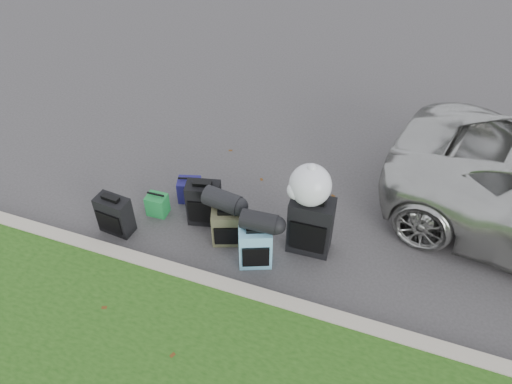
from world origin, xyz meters
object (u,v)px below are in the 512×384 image
(suitcase_small_black, at_px, (115,215))
(suitcase_teal, at_px, (255,247))
(suitcase_large_black_right, at_px, (311,225))
(suitcase_olive, at_px, (226,227))
(tote_green, at_px, (157,205))
(tote_navy, at_px, (190,190))
(suitcase_large_black_left, at_px, (204,203))

(suitcase_small_black, relative_size, suitcase_teal, 0.96)
(suitcase_large_black_right, bearing_deg, suitcase_olive, -168.85)
(suitcase_teal, height_order, tote_green, suitcase_teal)
(suitcase_teal, bearing_deg, tote_navy, 125.68)
(suitcase_small_black, distance_m, tote_green, 0.60)
(suitcase_large_black_left, height_order, suitcase_large_black_right, suitcase_large_black_right)
(suitcase_small_black, xyz_separation_m, tote_navy, (0.64, 0.88, -0.10))
(suitcase_olive, relative_size, suitcase_teal, 0.88)
(suitcase_small_black, relative_size, suitcase_olive, 1.08)
(suitcase_large_black_left, height_order, tote_green, suitcase_large_black_left)
(suitcase_olive, bearing_deg, tote_green, 150.77)
(suitcase_small_black, bearing_deg, suitcase_teal, 7.42)
(suitcase_large_black_left, bearing_deg, tote_navy, 126.29)
(tote_navy, bearing_deg, suitcase_olive, -52.54)
(tote_green, bearing_deg, suitcase_small_black, -129.25)
(tote_green, bearing_deg, suitcase_teal, -16.13)
(suitcase_large_black_right, xyz_separation_m, tote_navy, (-1.82, 0.32, -0.23))
(suitcase_teal, bearing_deg, suitcase_olive, 132.83)
(suitcase_olive, xyz_separation_m, tote_green, (-1.09, 0.17, -0.10))
(suitcase_small_black, distance_m, suitcase_large_black_right, 2.53)
(suitcase_small_black, xyz_separation_m, suitcase_teal, (1.91, 0.08, 0.01))
(suitcase_small_black, height_order, tote_green, suitcase_small_black)
(suitcase_teal, xyz_separation_m, suitcase_large_black_right, (0.55, 0.47, 0.12))
(suitcase_large_black_left, relative_size, suitcase_large_black_right, 0.79)
(suitcase_olive, height_order, tote_green, suitcase_olive)
(suitcase_small_black, bearing_deg, tote_green, 57.99)
(suitcase_small_black, bearing_deg, suitcase_olive, 16.76)
(tote_navy, bearing_deg, suitcase_large_black_right, -26.73)
(suitcase_olive, distance_m, tote_navy, 0.99)
(suitcase_large_black_right, bearing_deg, tote_navy, 167.19)
(suitcase_small_black, height_order, suitcase_large_black_left, suitcase_large_black_left)
(suitcase_olive, xyz_separation_m, suitcase_large_black_right, (1.02, 0.25, 0.15))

